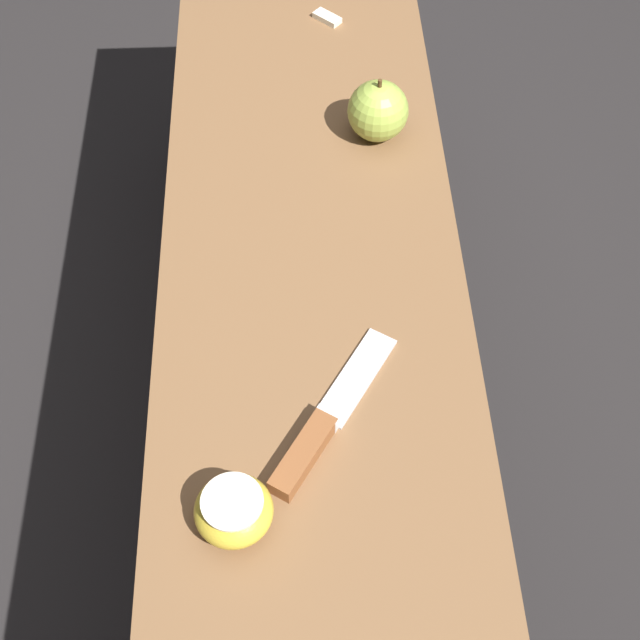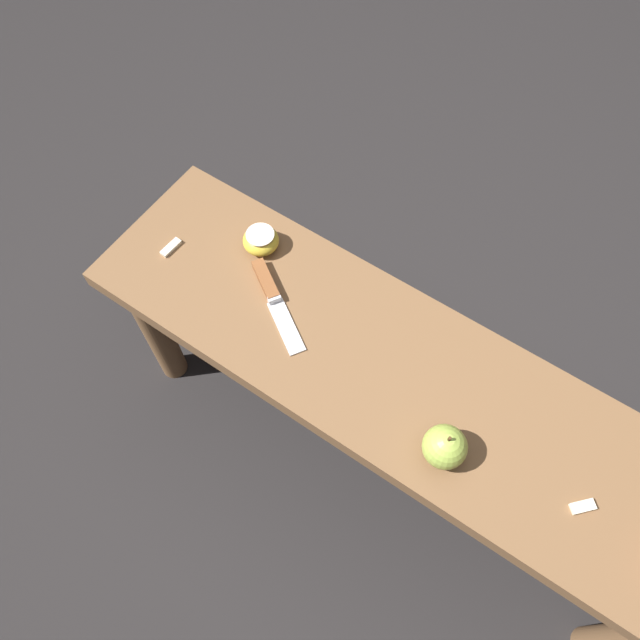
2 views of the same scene
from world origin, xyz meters
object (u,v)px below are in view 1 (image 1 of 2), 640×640
knife (318,432)px  apple_cut (234,510)px  apple_whole (378,111)px  wooden_bench (309,256)px

knife → apple_cut: (-0.08, 0.08, 0.01)m
apple_whole → apple_cut: bearing=161.3°
apple_whole → apple_cut: apple_whole is taller
wooden_bench → knife: knife is taller
wooden_bench → knife: size_ratio=6.63×
wooden_bench → apple_whole: 0.20m
wooden_bench → apple_cut: apple_cut is taller
apple_whole → knife: bearing=167.9°
apple_whole → apple_cut: size_ratio=1.17×
wooden_bench → apple_cut: bearing=168.1°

